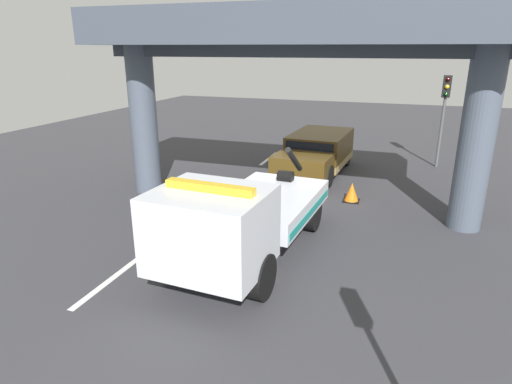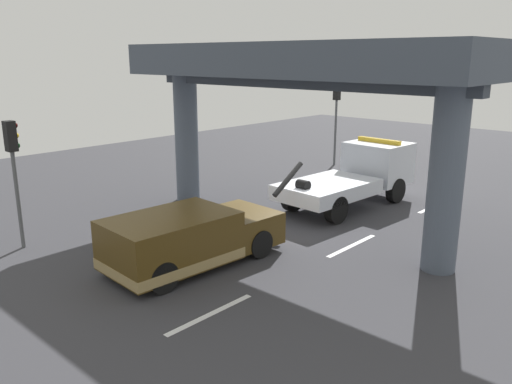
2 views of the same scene
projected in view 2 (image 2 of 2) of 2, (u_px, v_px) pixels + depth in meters
name	position (u px, v px, depth m)	size (l,w,h in m)	color
ground_plane	(288.00, 229.00, 17.83)	(60.00, 40.00, 0.10)	#38383D
lane_stripe_west	(210.00, 314.00, 11.86)	(2.60, 0.16, 0.01)	silver
lane_stripe_mid	(352.00, 246.00, 16.14)	(2.60, 0.16, 0.01)	silver
lane_stripe_east	(434.00, 206.00, 20.42)	(2.60, 0.16, 0.01)	silver
tow_truck_white	(358.00, 174.00, 20.56)	(7.31, 2.75, 2.46)	silver
towed_van_green	(188.00, 239.00, 14.44)	(5.32, 2.49, 1.58)	#4C3814
overpass_structure	(291.00, 76.00, 16.53)	(3.60, 12.64, 6.16)	#4C5666
traffic_light_near	(13.00, 156.00, 15.30)	(0.39, 0.32, 3.92)	#515456
traffic_light_far	(337.00, 106.00, 27.33)	(0.39, 0.32, 4.39)	#515456
traffic_cone_orange	(225.00, 216.00, 18.15)	(0.55, 0.55, 0.65)	orange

